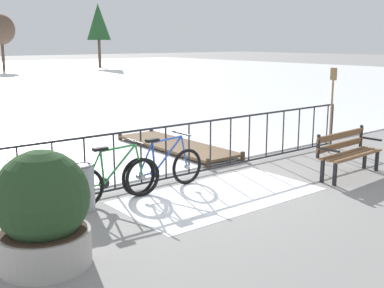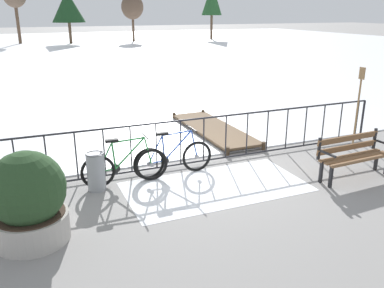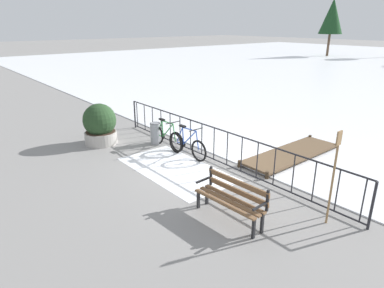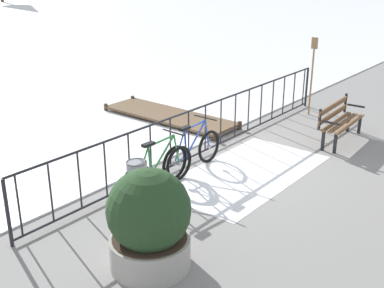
% 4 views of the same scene
% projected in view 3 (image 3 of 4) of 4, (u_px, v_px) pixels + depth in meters
% --- Properties ---
extents(ground_plane, '(160.00, 160.00, 0.00)m').
position_uv_depth(ground_plane, '(214.00, 162.00, 9.98)').
color(ground_plane, gray).
extents(snow_patch, '(3.47, 1.83, 0.01)m').
position_uv_depth(snow_patch, '(176.00, 169.00, 9.47)').
color(snow_patch, white).
rests_on(snow_patch, ground).
extents(railing_fence, '(9.06, 0.06, 1.07)m').
position_uv_depth(railing_fence, '(214.00, 144.00, 9.79)').
color(railing_fence, '#232328').
rests_on(railing_fence, ground).
extents(bicycle_near_railing, '(1.71, 0.52, 0.97)m').
position_uv_depth(bicycle_near_railing, '(187.00, 145.00, 10.26)').
color(bicycle_near_railing, black).
rests_on(bicycle_near_railing, ground).
extents(bicycle_second, '(1.71, 0.52, 0.97)m').
position_uv_depth(bicycle_second, '(166.00, 137.00, 10.96)').
color(bicycle_second, black).
rests_on(bicycle_second, ground).
extents(park_bench, '(1.62, 0.56, 0.89)m').
position_uv_depth(park_bench, '(232.00, 196.00, 6.93)').
color(park_bench, brown).
rests_on(park_bench, ground).
extents(planter_with_shrub, '(1.10, 1.10, 1.38)m').
position_uv_depth(planter_with_shrub, '(100.00, 125.00, 11.27)').
color(planter_with_shrub, '#ADA8A0').
rests_on(planter_with_shrub, ground).
extents(trash_bin, '(0.35, 0.35, 0.73)m').
position_uv_depth(trash_bin, '(155.00, 133.00, 11.35)').
color(trash_bin, gray).
rests_on(trash_bin, ground).
extents(oar_upright, '(0.04, 0.16, 1.98)m').
position_uv_depth(oar_upright, '(334.00, 172.00, 6.55)').
color(oar_upright, '#937047').
rests_on(oar_upright, ground).
extents(wooden_dock, '(1.10, 3.68, 0.20)m').
position_uv_depth(wooden_dock, '(291.00, 153.00, 10.29)').
color(wooden_dock, brown).
rests_on(wooden_dock, ground).
extents(tree_far_east, '(2.78, 2.78, 6.67)m').
position_uv_depth(tree_far_east, '(332.00, 16.00, 40.31)').
color(tree_far_east, brown).
rests_on(tree_far_east, ground).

